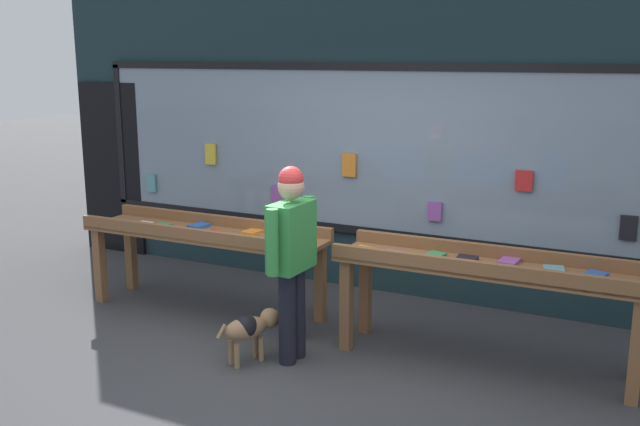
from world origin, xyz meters
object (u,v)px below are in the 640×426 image
object	(u,v)px
display_table_left	(204,240)
small_dog	(250,328)
display_table_right	(487,276)
person_browsing	(292,251)

from	to	relation	value
display_table_left	small_dog	world-z (taller)	display_table_left
display_table_right	person_browsing	distance (m)	1.55
person_browsing	small_dog	world-z (taller)	person_browsing
display_table_left	display_table_right	distance (m)	2.69
display_table_left	display_table_right	size ratio (longest dim) A/B	1.00
display_table_left	person_browsing	xyz separation A→B (m)	(1.29, -0.61, 0.21)
display_table_right	small_dog	xyz separation A→B (m)	(-1.69, -0.80, -0.45)
person_browsing	display_table_left	bearing A→B (deg)	66.41
person_browsing	small_dog	distance (m)	0.72
small_dog	display_table_right	bearing A→B (deg)	-37.99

